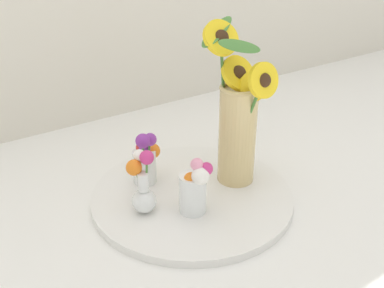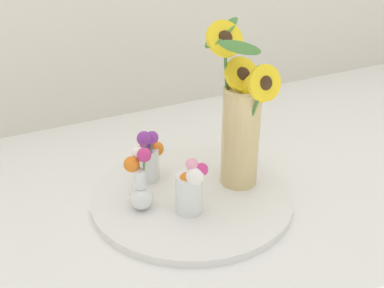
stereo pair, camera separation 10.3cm
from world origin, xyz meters
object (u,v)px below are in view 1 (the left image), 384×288
object	(u,v)px
vase_bulb_right	(143,186)
vase_small_center	(194,188)
vase_small_back	(146,158)
serving_tray	(192,196)
mason_jar_sunflowers	(237,120)

from	to	relation	value
vase_bulb_right	vase_small_center	bearing A→B (deg)	-37.66
vase_bulb_right	vase_small_back	world-z (taller)	vase_small_back
vase_small_center	serving_tray	bearing A→B (deg)	59.66
vase_small_center	vase_bulb_right	xyz separation A→B (m)	(-0.09, 0.07, -0.00)
vase_small_back	vase_small_center	bearing A→B (deg)	-81.55
serving_tray	vase_bulb_right	xyz separation A→B (m)	(-0.13, 0.00, 0.07)
mason_jar_sunflowers	vase_small_center	bearing A→B (deg)	-160.03
vase_small_back	serving_tray	bearing A→B (deg)	-58.15
vase_bulb_right	vase_small_back	size ratio (longest dim) A/B	0.97
vase_bulb_right	serving_tray	bearing A→B (deg)	-0.91
serving_tray	vase_bulb_right	size ratio (longest dim) A/B	3.26
mason_jar_sunflowers	serving_tray	bearing A→B (deg)	176.27
vase_small_center	vase_bulb_right	bearing A→B (deg)	142.34
vase_bulb_right	mason_jar_sunflowers	bearing A→B (deg)	-2.29
serving_tray	vase_small_center	xyz separation A→B (m)	(-0.04, -0.07, 0.07)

